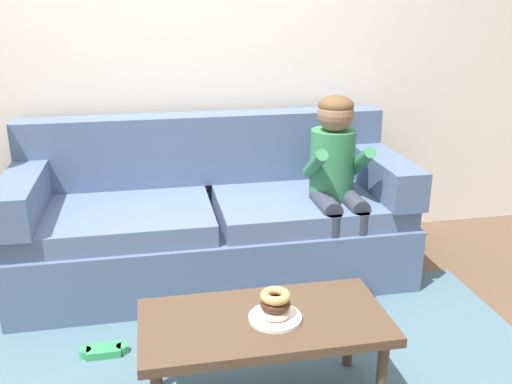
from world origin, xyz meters
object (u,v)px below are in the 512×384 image
at_px(couch, 213,221).
at_px(coffee_table, 264,328).
at_px(person_child, 336,172).
at_px(donut, 275,312).
at_px(toy_controller, 104,352).

xyz_separation_m(couch, coffee_table, (0.06, -1.24, 0.03)).
xyz_separation_m(couch, person_child, (0.69, -0.21, 0.33)).
distance_m(person_child, donut, 1.23).
xyz_separation_m(coffee_table, toy_controller, (-0.68, 0.48, -0.35)).
xyz_separation_m(couch, donut, (0.10, -1.26, 0.11)).
distance_m(person_child, toy_controller, 1.57).
relative_size(couch, donut, 18.90).
xyz_separation_m(person_child, toy_controller, (-1.32, -0.56, -0.65)).
xyz_separation_m(coffee_table, donut, (0.04, -0.02, 0.08)).
bearing_deg(donut, couch, 94.33).
height_order(coffee_table, toy_controller, coffee_table).
relative_size(donut, toy_controller, 0.53).
relative_size(coffee_table, person_child, 0.89).
bearing_deg(toy_controller, donut, -18.73).
relative_size(coffee_table, toy_controller, 4.35).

